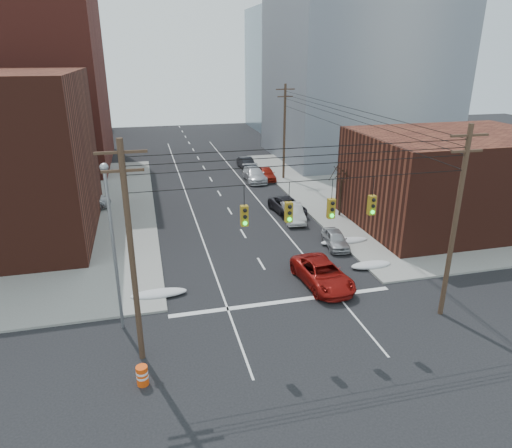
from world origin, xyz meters
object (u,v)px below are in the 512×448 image
lot_car_a (66,227)px  parked_car_c (288,206)px  parked_car_d (255,174)px  parked_car_b (293,213)px  lot_car_b (82,202)px  red_pickup (322,274)px  parked_car_e (266,174)px  lot_car_d (3,219)px  parked_car_a (335,239)px  construction_barrel (142,375)px  parked_car_f (247,163)px  lot_car_c (33,213)px

lot_car_a → parked_car_c: bearing=-90.1°
parked_car_d → parked_car_b: bearing=-88.2°
parked_car_d → lot_car_b: size_ratio=1.02×
parked_car_b → lot_car_a: bearing=-176.3°
red_pickup → parked_car_e: size_ratio=1.26×
parked_car_c → lot_car_d: lot_car_d is taller
parked_car_c → lot_car_b: size_ratio=0.96×
lot_car_a → parked_car_a: bearing=-112.9°
construction_barrel → lot_car_a: bearing=106.1°
red_pickup → lot_car_b: size_ratio=1.06×
parked_car_a → parked_car_c: bearing=104.9°
lot_car_a → construction_barrel: 20.89m
lot_car_a → red_pickup: bearing=-129.9°
red_pickup → parked_car_e: 26.34m
parked_car_b → parked_car_c: (0.15, 1.98, -0.04)m
parked_car_a → parked_car_b: bearing=108.5°
lot_car_d → red_pickup: bearing=-110.6°
red_pickup → parked_car_a: (3.31, 5.58, -0.12)m
red_pickup → parked_car_c: size_ratio=1.10×
parked_car_e → parked_car_f: parked_car_e is taller
parked_car_f → parked_car_c: bearing=-95.2°
parked_car_a → construction_barrel: 19.51m
parked_car_b → lot_car_d: lot_car_d is taller
red_pickup → construction_barrel: (-11.59, -7.02, -0.28)m
lot_car_a → parked_car_e: bearing=-60.7°
parked_car_b → parked_car_e: size_ratio=1.03×
parked_car_a → parked_car_c: 8.54m
lot_car_d → parked_car_a: bearing=-97.4°
parked_car_f → lot_car_b: lot_car_b is taller
lot_car_a → lot_car_c: bearing=36.1°
parked_car_f → construction_barrel: size_ratio=4.54×
lot_car_b → parked_car_d: bearing=-75.7°
lot_car_d → lot_car_c: bearing=-54.5°
parked_car_a → parked_car_c: (-1.19, 8.46, 0.05)m
red_pickup → parked_car_b: bearing=76.0°
parked_car_f → lot_car_b: (-19.05, -12.50, 0.16)m
lot_car_b → lot_car_c: (-3.89, -2.49, 0.04)m
construction_barrel → lot_car_c: bearing=110.6°
parked_car_e → construction_barrel: 36.34m
parked_car_d → parked_car_f: 6.12m
parked_car_c → parked_car_f: (0.15, 18.05, 0.02)m
parked_car_a → construction_barrel: parked_car_a is taller
red_pickup → parked_car_e: bearing=78.0°
parked_car_c → lot_car_a: bearing=176.7°
parked_car_c → parked_car_d: (-0.29, 11.95, 0.08)m
lot_car_d → parked_car_d: bearing=-53.7°
parked_car_e → lot_car_b: (-20.09, -6.54, 0.13)m
parked_car_c → parked_car_f: parked_car_f is taller
parked_car_d → parked_car_a: bearing=-84.6°
red_pickup → lot_car_d: (-22.88, 16.26, 0.09)m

